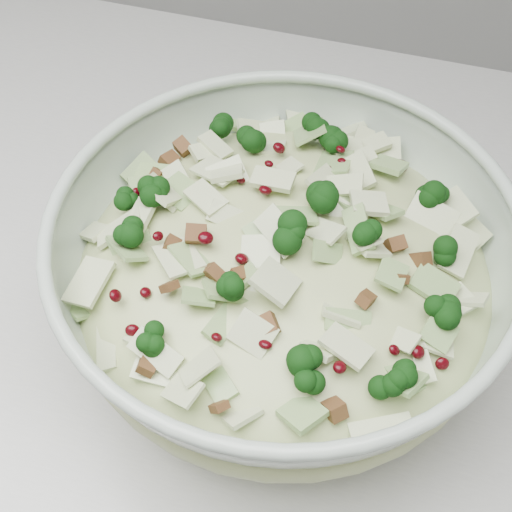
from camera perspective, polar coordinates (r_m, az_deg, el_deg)
The scene contains 2 objects.
mixing_bowl at distance 0.49m, azimuth 2.17°, elevation -1.76°, with size 0.33×0.33×0.12m.
salad at distance 0.47m, azimuth 2.24°, elevation -0.31°, with size 0.32×0.32×0.12m.
Camera 1 is at (-0.51, 1.32, 1.36)m, focal length 50.00 mm.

